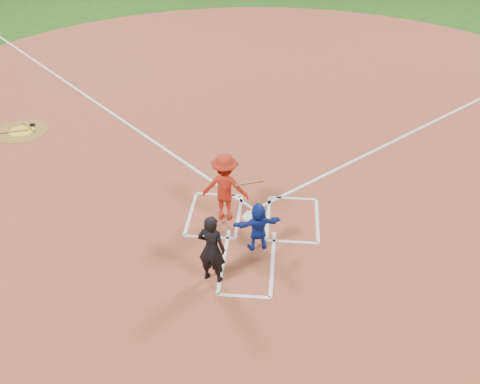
# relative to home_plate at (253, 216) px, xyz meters

# --- Properties ---
(ground) EXTENTS (120.00, 120.00, 0.00)m
(ground) POSITION_rel_home_plate_xyz_m (0.00, 0.00, -0.02)
(ground) COLOR #1C4812
(ground) RESTS_ON ground
(home_plate_dirt) EXTENTS (28.00, 28.00, 0.01)m
(home_plate_dirt) POSITION_rel_home_plate_xyz_m (0.00, 6.00, -0.01)
(home_plate_dirt) COLOR brown
(home_plate_dirt) RESTS_ON ground
(home_plate) EXTENTS (0.60, 0.60, 0.02)m
(home_plate) POSITION_rel_home_plate_xyz_m (0.00, 0.00, 0.00)
(home_plate) COLOR silver
(home_plate) RESTS_ON home_plate_dirt
(on_deck_circle) EXTENTS (1.70, 1.70, 0.01)m
(on_deck_circle) POSITION_rel_home_plate_xyz_m (-7.81, 4.00, -0.00)
(on_deck_circle) COLOR brown
(on_deck_circle) RESTS_ON home_plate_dirt
(on_deck_logo) EXTENTS (0.80, 0.80, 0.00)m
(on_deck_logo) POSITION_rel_home_plate_xyz_m (-7.81, 4.00, 0.00)
(on_deck_logo) COLOR yellow
(on_deck_logo) RESTS_ON on_deck_circle
(on_deck_bat_a) EXTENTS (0.64, 0.64, 0.06)m
(on_deck_bat_a) POSITION_rel_home_plate_xyz_m (-7.66, 4.25, 0.03)
(on_deck_bat_a) COLOR olive
(on_deck_bat_a) RESTS_ON on_deck_circle
(on_deck_bat_b) EXTENTS (0.80, 0.37, 0.06)m
(on_deck_bat_b) POSITION_rel_home_plate_xyz_m (-8.01, 3.90, 0.03)
(on_deck_bat_b) COLOR #A56A3C
(on_deck_bat_b) RESTS_ON on_deck_circle
(bat_weight_donut) EXTENTS (0.19, 0.19, 0.05)m
(bat_weight_donut) POSITION_rel_home_plate_xyz_m (-7.61, 4.40, 0.03)
(bat_weight_donut) COLOR black
(bat_weight_donut) RESTS_ON on_deck_circle
(catcher) EXTENTS (1.17, 0.68, 1.20)m
(catcher) POSITION_rel_home_plate_xyz_m (0.18, -1.19, 0.59)
(catcher) COLOR #132D9E
(catcher) RESTS_ON home_plate_dirt
(umpire) EXTENTS (0.68, 0.53, 1.65)m
(umpire) POSITION_rel_home_plate_xyz_m (-0.71, -2.33, 0.82)
(umpire) COLOR black
(umpire) RESTS_ON home_plate_dirt
(chalk_markings) EXTENTS (28.35, 17.32, 0.01)m
(chalk_markings) POSITION_rel_home_plate_xyz_m (0.00, 5.29, -0.01)
(chalk_markings) COLOR white
(chalk_markings) RESTS_ON home_plate_dirt
(batter_at_plate) EXTENTS (1.50, 0.83, 1.76)m
(batter_at_plate) POSITION_rel_home_plate_xyz_m (-0.69, -0.07, 0.87)
(batter_at_plate) COLOR #AD2313
(batter_at_plate) RESTS_ON home_plate_dirt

